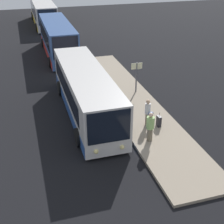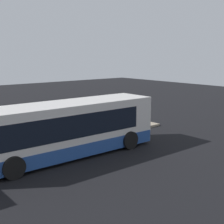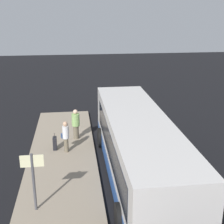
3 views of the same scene
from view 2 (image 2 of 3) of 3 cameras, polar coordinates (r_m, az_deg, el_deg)
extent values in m
plane|color=black|center=(16.62, -10.80, -8.47)|extent=(80.00, 80.00, 0.00)
cube|color=gray|center=(19.39, -15.49, -5.64)|extent=(20.00, 3.32, 0.16)
cube|color=silver|center=(16.50, -8.83, -3.02)|extent=(10.55, 2.46, 2.69)
cube|color=#23478C|center=(16.76, -8.73, -6.32)|extent=(10.49, 2.48, 0.70)
cube|color=black|center=(16.30, -9.66, -2.05)|extent=(8.65, 2.49, 1.18)
cube|color=black|center=(19.59, 4.55, 0.38)|extent=(0.06, 2.16, 1.72)
sphere|color=#F9E58C|center=(20.34, 3.22, -2.90)|extent=(0.24, 0.24, 0.24)
sphere|color=#F9E58C|center=(19.40, 5.93, -3.61)|extent=(0.24, 0.24, 0.24)
cylinder|color=black|center=(19.69, -1.59, -3.68)|extent=(1.03, 0.30, 1.03)
cylinder|color=black|center=(17.88, 3.28, -5.17)|extent=(1.03, 0.30, 1.03)
cylinder|color=black|center=(14.36, -17.56, -9.69)|extent=(1.03, 0.30, 1.03)
cylinder|color=#6B604C|center=(20.71, -6.45, -2.99)|extent=(0.30, 0.30, 0.75)
cylinder|color=silver|center=(20.55, -6.49, -1.10)|extent=(0.43, 0.43, 0.65)
sphere|color=tan|center=(20.47, -6.52, 0.12)|extent=(0.24, 0.24, 0.24)
cube|color=#334C7F|center=(20.82, -6.07, -1.71)|extent=(0.24, 0.31, 0.24)
cylinder|color=#6B604C|center=(21.21, -1.93, -2.55)|extent=(0.32, 0.32, 0.78)
cylinder|color=#8CB766|center=(21.06, -1.94, -0.63)|extent=(0.45, 0.45, 0.68)
sphere|color=beige|center=(20.97, -1.95, 0.62)|extent=(0.25, 0.25, 0.25)
cube|color=black|center=(21.40, -6.47, -2.66)|extent=(0.37, 0.19, 0.66)
cylinder|color=black|center=(21.30, -6.50, -1.48)|extent=(0.02, 0.02, 0.24)
camera|label=1|loc=(28.11, 29.97, 17.87)|focal=50.00mm
camera|label=3|loc=(16.95, -53.66, 12.34)|focal=50.00mm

